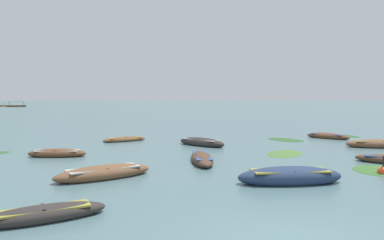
{
  "coord_description": "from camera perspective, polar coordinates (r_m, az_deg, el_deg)",
  "views": [
    {
      "loc": [
        -2.97,
        -6.83,
        3.13
      ],
      "look_at": [
        1.93,
        35.44,
        0.67
      ],
      "focal_mm": 32.83,
      "sensor_mm": 36.0,
      "label": 1
    }
  ],
  "objects": [
    {
      "name": "ground_plane",
      "position": [
        1506.84,
        -6.51,
        3.16
      ],
      "size": [
        6000.0,
        6000.0,
        0.0
      ],
      "primitive_type": "plane",
      "color": "slate"
    },
    {
      "name": "mountain_2",
      "position": [
        1938.75,
        -13.21,
        7.23
      ],
      "size": [
        1004.21,
        1004.21,
        277.77
      ],
      "primitive_type": "cone",
      "color": "slate",
      "rests_on": "ground"
    },
    {
      "name": "rowboat_0",
      "position": [
        26.97,
        -10.9,
        -3.12
      ],
      "size": [
        3.47,
        2.47,
        0.44
      ],
      "color": "brown",
      "rests_on": "ground"
    },
    {
      "name": "rowboat_1",
      "position": [
        24.07,
        1.55,
        -3.66
      ],
      "size": [
        3.42,
        3.75,
        0.68
      ],
      "color": "#2D2826",
      "rests_on": "ground"
    },
    {
      "name": "rowboat_3",
      "position": [
        30.54,
        21.19,
        -2.47
      ],
      "size": [
        3.04,
        3.53,
        0.57
      ],
      "color": "brown",
      "rests_on": "ground"
    },
    {
      "name": "rowboat_4",
      "position": [
        26.14,
        28.26,
        -3.5
      ],
      "size": [
        4.53,
        2.39,
        0.68
      ],
      "color": "brown",
      "rests_on": "ground"
    },
    {
      "name": "rowboat_5",
      "position": [
        17.76,
        1.6,
        -6.27
      ],
      "size": [
        1.21,
        4.11,
        0.55
      ],
      "color": "#4C3323",
      "rests_on": "ground"
    },
    {
      "name": "rowboat_7",
      "position": [
        13.83,
        15.64,
        -8.85
      ],
      "size": [
        4.02,
        1.34,
        0.79
      ],
      "color": "navy",
      "rests_on": "ground"
    },
    {
      "name": "rowboat_8",
      "position": [
        10.19,
        -22.99,
        -13.92
      ],
      "size": [
        3.33,
        2.05,
        0.5
      ],
      "color": "#2D2826",
      "rests_on": "ground"
    },
    {
      "name": "rowboat_9",
      "position": [
        14.63,
        -14.11,
        -8.34
      ],
      "size": [
        4.11,
        3.01,
        0.64
      ],
      "color": "brown",
      "rests_on": "ground"
    },
    {
      "name": "rowboat_10",
      "position": [
        20.82,
        -21.07,
        -5.09
      ],
      "size": [
        3.27,
        1.37,
        0.54
      ],
      "color": "brown",
      "rests_on": "ground"
    },
    {
      "name": "ferry_1",
      "position": [
        173.39,
        -26.6,
        2.07
      ],
      "size": [
        7.91,
        4.22,
        2.54
      ],
      "color": "brown",
      "rests_on": "ground"
    },
    {
      "name": "mooring_buoy",
      "position": [
        16.89,
        28.59,
        -7.43
      ],
      "size": [
        0.46,
        0.46,
        0.92
      ],
      "color": "#DB4C1E",
      "rests_on": "ground"
    },
    {
      "name": "weed_patch_3",
      "position": [
        21.09,
        14.82,
        -5.34
      ],
      "size": [
        3.43,
        3.77,
        0.14
      ],
      "primitive_type": "ellipsoid",
      "rotation": [
        0.0,
        0.0,
        0.96
      ],
      "color": "#477033",
      "rests_on": "ground"
    },
    {
      "name": "weed_patch_4",
      "position": [
        28.37,
        14.94,
        -3.14
      ],
      "size": [
        3.21,
        3.86,
        0.14
      ],
      "primitive_type": "ellipsoid",
      "rotation": [
        0.0,
        0.0,
        1.99
      ],
      "color": "#2D5628",
      "rests_on": "ground"
    },
    {
      "name": "weed_patch_5",
      "position": [
        33.23,
        23.85,
        -2.38
      ],
      "size": [
        1.34,
        3.16,
        0.14
      ],
      "primitive_type": "ellipsoid",
      "rotation": [
        0.0,
        0.0,
        1.63
      ],
      "color": "#2D5628",
      "rests_on": "ground"
    }
  ]
}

